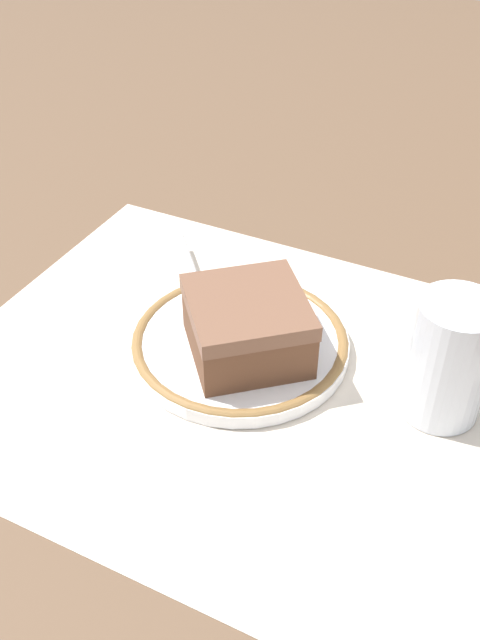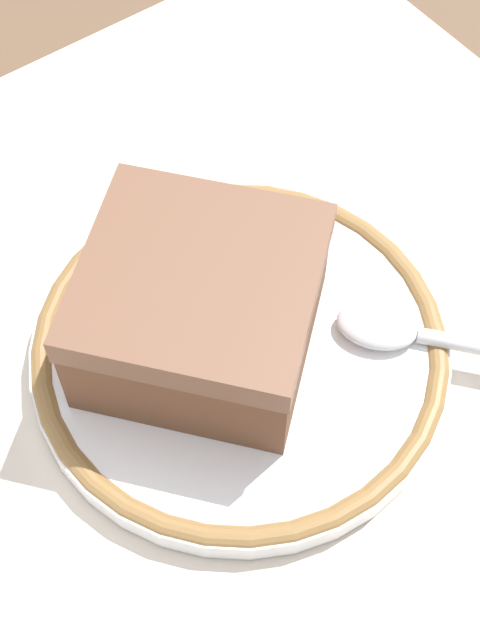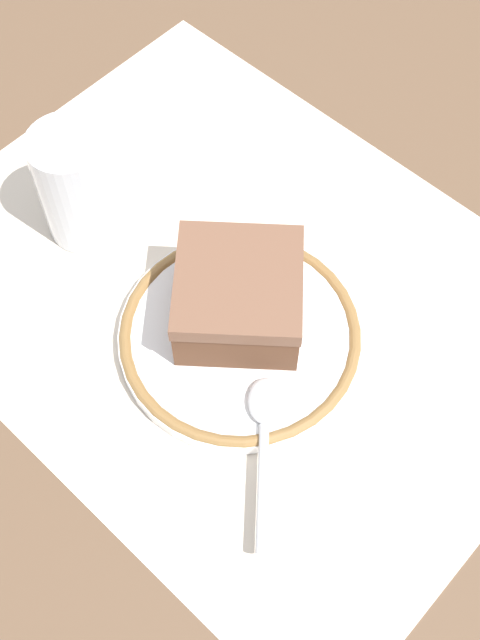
{
  "view_description": "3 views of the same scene",
  "coord_description": "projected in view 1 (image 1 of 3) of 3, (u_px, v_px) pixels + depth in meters",
  "views": [
    {
      "loc": [
        0.17,
        -0.38,
        0.4
      ],
      "look_at": [
        -0.03,
        0.03,
        0.03
      ],
      "focal_mm": 40.22,
      "sensor_mm": 36.0,
      "label": 1
    },
    {
      "loc": [
        0.09,
        0.19,
        0.36
      ],
      "look_at": [
        -0.03,
        0.03,
        0.03
      ],
      "focal_mm": 51.22,
      "sensor_mm": 36.0,
      "label": 2
    },
    {
      "loc": [
        -0.23,
        0.24,
        0.55
      ],
      "look_at": [
        -0.03,
        0.03,
        0.03
      ],
      "focal_mm": 45.81,
      "sensor_mm": 36.0,
      "label": 3
    }
  ],
  "objects": [
    {
      "name": "placemat",
      "position": [
        258.0,
        381.0,
        0.58
      ],
      "size": [
        0.51,
        0.39,
        0.0
      ],
      "primitive_type": "cube",
      "color": "beige",
      "rests_on": "ground_plane"
    },
    {
      "name": "napkin",
      "position": [
        43.0,
        368.0,
        0.59
      ],
      "size": [
        0.15,
        0.15,
        0.0
      ],
      "primitive_type": "cube",
      "rotation": [
        0.0,
        0.0,
        1.97
      ],
      "color": "white",
      "rests_on": "placemat"
    },
    {
      "name": "spoon",
      "position": [
        198.0,
        284.0,
        0.65
      ],
      "size": [
        0.09,
        0.11,
        0.01
      ],
      "color": "silver",
      "rests_on": "plate"
    },
    {
      "name": "ground_plane",
      "position": [
        258.0,
        382.0,
        0.58
      ],
      "size": [
        2.4,
        2.4,
        0.0
      ],
      "primitive_type": "plane",
      "color": "brown"
    },
    {
      "name": "cup",
      "position": [
        448.0,
        365.0,
        0.53
      ],
      "size": [
        0.06,
        0.06,
        0.1
      ],
      "color": "silver",
      "rests_on": "placemat"
    },
    {
      "name": "cake_slice",
      "position": [
        247.0,
        326.0,
        0.57
      ],
      "size": [
        0.13,
        0.13,
        0.05
      ],
      "color": "brown",
      "rests_on": "plate"
    },
    {
      "name": "plate",
      "position": [
        240.0,
        342.0,
        0.61
      ],
      "size": [
        0.18,
        0.18,
        0.01
      ],
      "color": "white",
      "rests_on": "placemat"
    }
  ]
}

